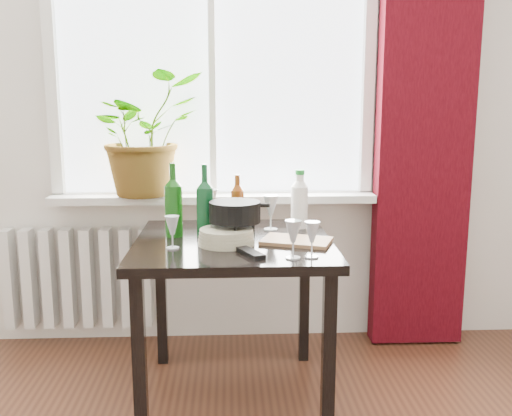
{
  "coord_description": "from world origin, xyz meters",
  "views": [
    {
      "loc": [
        0.08,
        -0.87,
        1.33
      ],
      "look_at": [
        0.2,
        1.55,
        0.88
      ],
      "focal_mm": 40.0,
      "sensor_mm": 36.0,
      "label": 1
    }
  ],
  "objects_px": {
    "wine_bottle_left": "(173,199)",
    "cleaning_bottle": "(299,199)",
    "wine_bottle_right": "(205,200)",
    "tv_remote": "(250,253)",
    "cutting_board": "(297,241)",
    "table": "(233,260)",
    "radiator": "(78,278)",
    "wineglass_back_left": "(210,207)",
    "potted_plant": "(144,134)",
    "wineglass_far_right": "(312,239)",
    "fondue_pot": "(235,221)",
    "bottle_amber": "(237,200)",
    "wineglass_back_center": "(271,212)",
    "plate_stack": "(226,237)",
    "wineglass_front_left": "(172,232)",
    "wineglass_front_right": "(293,239)"
  },
  "relations": [
    {
      "from": "wine_bottle_right",
      "to": "wineglass_far_right",
      "type": "distance_m",
      "value": 0.57
    },
    {
      "from": "table",
      "to": "wineglass_front_left",
      "type": "distance_m",
      "value": 0.33
    },
    {
      "from": "wineglass_front_left",
      "to": "cutting_board",
      "type": "relative_size",
      "value": 0.48
    },
    {
      "from": "potted_plant",
      "to": "wine_bottle_left",
      "type": "xyz_separation_m",
      "value": [
        0.19,
        -0.51,
        -0.26
      ]
    },
    {
      "from": "wineglass_back_center",
      "to": "plate_stack",
      "type": "relative_size",
      "value": 0.7
    },
    {
      "from": "plate_stack",
      "to": "cutting_board",
      "type": "height_order",
      "value": "plate_stack"
    },
    {
      "from": "wine_bottle_left",
      "to": "table",
      "type": "bearing_deg",
      "value": -16.78
    },
    {
      "from": "radiator",
      "to": "plate_stack",
      "type": "bearing_deg",
      "value": -40.99
    },
    {
      "from": "wine_bottle_right",
      "to": "bottle_amber",
      "type": "xyz_separation_m",
      "value": [
        0.15,
        0.2,
        -0.04
      ]
    },
    {
      "from": "wine_bottle_right",
      "to": "cleaning_bottle",
      "type": "relative_size",
      "value": 1.17
    },
    {
      "from": "wineglass_front_right",
      "to": "plate_stack",
      "type": "bearing_deg",
      "value": 137.58
    },
    {
      "from": "wine_bottle_right",
      "to": "wineglass_front_left",
      "type": "relative_size",
      "value": 2.36
    },
    {
      "from": "table",
      "to": "wineglass_back_left",
      "type": "xyz_separation_m",
      "value": [
        -0.11,
        0.32,
        0.18
      ]
    },
    {
      "from": "tv_remote",
      "to": "cutting_board",
      "type": "xyz_separation_m",
      "value": [
        0.2,
        0.19,
        -0.0
      ]
    },
    {
      "from": "cutting_board",
      "to": "wineglass_back_center",
      "type": "bearing_deg",
      "value": 110.48
    },
    {
      "from": "bottle_amber",
      "to": "wineglass_back_center",
      "type": "distance_m",
      "value": 0.18
    },
    {
      "from": "table",
      "to": "potted_plant",
      "type": "height_order",
      "value": "potted_plant"
    },
    {
      "from": "radiator",
      "to": "wineglass_back_left",
      "type": "distance_m",
      "value": 0.92
    },
    {
      "from": "wineglass_back_left",
      "to": "potted_plant",
      "type": "bearing_deg",
      "value": 141.94
    },
    {
      "from": "potted_plant",
      "to": "fondue_pot",
      "type": "xyz_separation_m",
      "value": [
        0.46,
        -0.61,
        -0.34
      ]
    },
    {
      "from": "wine_bottle_right",
      "to": "tv_remote",
      "type": "height_order",
      "value": "wine_bottle_right"
    },
    {
      "from": "radiator",
      "to": "wine_bottle_right",
      "type": "distance_m",
      "value": 1.06
    },
    {
      "from": "bottle_amber",
      "to": "wineglass_back_center",
      "type": "height_order",
      "value": "bottle_amber"
    },
    {
      "from": "table",
      "to": "bottle_amber",
      "type": "height_order",
      "value": "bottle_amber"
    },
    {
      "from": "wineglass_far_right",
      "to": "wineglass_back_left",
      "type": "xyz_separation_m",
      "value": [
        -0.41,
        0.62,
        0.02
      ]
    },
    {
      "from": "bottle_amber",
      "to": "wineglass_front_left",
      "type": "xyz_separation_m",
      "value": [
        -0.27,
        -0.41,
        -0.06
      ]
    },
    {
      "from": "tv_remote",
      "to": "fondue_pot",
      "type": "bearing_deg",
      "value": 78.51
    },
    {
      "from": "wineglass_far_right",
      "to": "wineglass_front_left",
      "type": "relative_size",
      "value": 1.04
    },
    {
      "from": "radiator",
      "to": "wineglass_back_left",
      "type": "height_order",
      "value": "wineglass_back_left"
    },
    {
      "from": "wine_bottle_left",
      "to": "cleaning_bottle",
      "type": "bearing_deg",
      "value": 13.95
    },
    {
      "from": "wine_bottle_right",
      "to": "plate_stack",
      "type": "bearing_deg",
      "value": -58.21
    },
    {
      "from": "wineglass_far_right",
      "to": "wineglass_front_left",
      "type": "distance_m",
      "value": 0.57
    },
    {
      "from": "plate_stack",
      "to": "cutting_board",
      "type": "xyz_separation_m",
      "value": [
        0.3,
        0.02,
        -0.02
      ]
    },
    {
      "from": "wineglass_back_center",
      "to": "tv_remote",
      "type": "xyz_separation_m",
      "value": [
        -0.11,
        -0.44,
        -0.08
      ]
    },
    {
      "from": "wine_bottle_left",
      "to": "wineglass_back_left",
      "type": "height_order",
      "value": "wine_bottle_left"
    },
    {
      "from": "wineglass_back_center",
      "to": "potted_plant",
      "type": "bearing_deg",
      "value": 147.15
    },
    {
      "from": "wineglass_front_right",
      "to": "wineglass_back_center",
      "type": "distance_m",
      "value": 0.5
    },
    {
      "from": "wineglass_back_center",
      "to": "wineglass_back_left",
      "type": "distance_m",
      "value": 0.32
    },
    {
      "from": "wineglass_front_left",
      "to": "fondue_pot",
      "type": "bearing_deg",
      "value": 25.95
    },
    {
      "from": "wineglass_back_left",
      "to": "bottle_amber",
      "type": "bearing_deg",
      "value": -21.1
    },
    {
      "from": "wineglass_back_center",
      "to": "wineglass_front_left",
      "type": "xyz_separation_m",
      "value": [
        -0.43,
        -0.33,
        -0.01
      ]
    },
    {
      "from": "radiator",
      "to": "plate_stack",
      "type": "height_order",
      "value": "plate_stack"
    },
    {
      "from": "bottle_amber",
      "to": "cutting_board",
      "type": "xyz_separation_m",
      "value": [
        0.25,
        -0.33,
        -0.12
      ]
    },
    {
      "from": "bottle_amber",
      "to": "cutting_board",
      "type": "height_order",
      "value": "bottle_amber"
    },
    {
      "from": "radiator",
      "to": "wineglass_front_right",
      "type": "relative_size",
      "value": 5.24
    },
    {
      "from": "potted_plant",
      "to": "wine_bottle_left",
      "type": "height_order",
      "value": "potted_plant"
    },
    {
      "from": "cleaning_bottle",
      "to": "radiator",
      "type": "bearing_deg",
      "value": 160.78
    },
    {
      "from": "wineglass_back_center",
      "to": "plate_stack",
      "type": "distance_m",
      "value": 0.34
    },
    {
      "from": "wineglass_far_right",
      "to": "table",
      "type": "bearing_deg",
      "value": 134.49
    },
    {
      "from": "wine_bottle_left",
      "to": "wineglass_front_right",
      "type": "relative_size",
      "value": 2.19
    }
  ]
}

